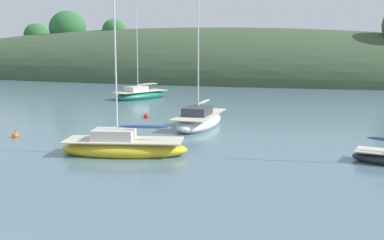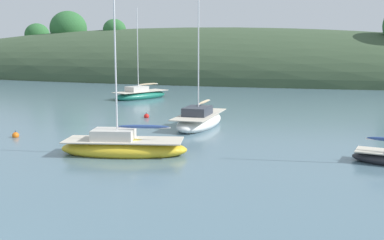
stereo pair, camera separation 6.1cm
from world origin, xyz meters
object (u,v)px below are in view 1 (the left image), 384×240
at_px(sailboat_yellow_far, 140,95).
at_px(sailboat_orange_cutter, 123,147).
at_px(sailboat_navy_dinghy, 199,120).
at_px(mooring_buoy_outer, 15,136).
at_px(mooring_buoy_channel, 146,116).

xyz_separation_m(sailboat_yellow_far, sailboat_orange_cutter, (12.07, -25.87, -0.02)).
height_order(sailboat_navy_dinghy, sailboat_yellow_far, sailboat_navy_dinghy).
bearing_deg(mooring_buoy_outer, sailboat_yellow_far, 97.32).
relative_size(sailboat_orange_cutter, mooring_buoy_outer, 16.67).
bearing_deg(sailboat_orange_cutter, mooring_buoy_channel, 110.81).
distance_m(sailboat_yellow_far, mooring_buoy_outer, 24.20).
relative_size(sailboat_yellow_far, sailboat_orange_cutter, 1.18).
distance_m(sailboat_navy_dinghy, mooring_buoy_channel, 6.13).
height_order(sailboat_navy_dinghy, sailboat_orange_cutter, sailboat_navy_dinghy).
xyz_separation_m(sailboat_yellow_far, mooring_buoy_outer, (3.09, -24.00, -0.32)).
xyz_separation_m(sailboat_navy_dinghy, sailboat_yellow_far, (-12.90, 15.74, -0.02)).
relative_size(sailboat_yellow_far, mooring_buoy_outer, 19.63).
bearing_deg(sailboat_orange_cutter, mooring_buoy_outer, 168.24).
bearing_deg(mooring_buoy_channel, mooring_buoy_outer, -111.38).
relative_size(sailboat_navy_dinghy, sailboat_orange_cutter, 1.28).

